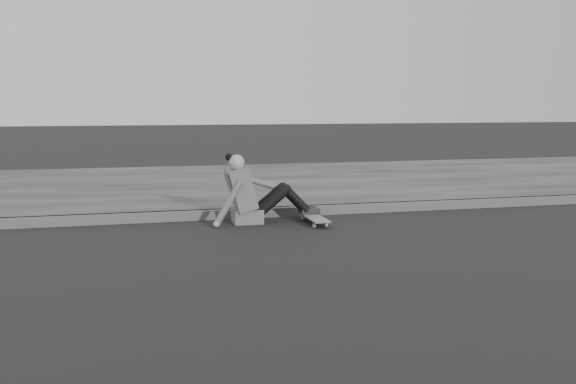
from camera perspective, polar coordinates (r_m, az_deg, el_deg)
The scene contains 5 objects.
ground at distance 6.18m, azimuth 6.97°, elevation -6.08°, with size 80.00×80.00×0.00m, color black.
curb at distance 8.57m, azimuth 0.75°, elevation -1.69°, with size 24.00×0.16×0.12m, color #4C4C4C.
sidewalk at distance 11.49m, azimuth -3.13°, elevation 0.74°, with size 24.00×6.00×0.12m, color #393939.
skateboard at distance 8.01m, azimuth 2.33°, elevation -2.30°, with size 0.20×0.78×0.09m.
seated_woman at distance 8.02m, azimuth -3.19°, elevation -0.19°, with size 1.38×0.46×0.88m.
Camera 1 is at (-2.18, -5.59, 1.48)m, focal length 40.00 mm.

